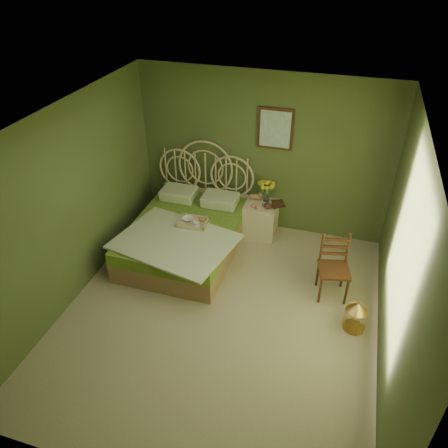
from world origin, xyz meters
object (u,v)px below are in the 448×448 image
(bed, at_px, (186,233))
(nightstand, at_px, (261,214))
(birdcage, at_px, (356,316))
(chair, at_px, (335,262))

(bed, bearing_deg, nightstand, 38.05)
(bed, distance_m, nightstand, 1.29)
(bed, height_order, birdcage, bed)
(nightstand, xyz_separation_m, birdcage, (1.61, -1.74, -0.15))
(bed, xyz_separation_m, birdcage, (2.63, -0.94, -0.11))
(nightstand, bearing_deg, birdcage, -47.08)
(chair, bearing_deg, birdcage, -72.73)
(nightstand, height_order, birdcage, nightstand)
(chair, bearing_deg, bed, 159.94)
(nightstand, distance_m, birdcage, 2.38)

